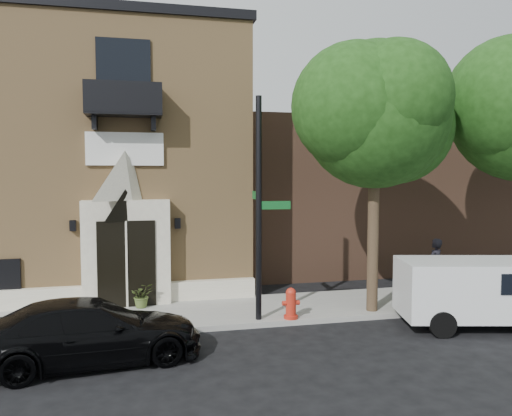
{
  "coord_description": "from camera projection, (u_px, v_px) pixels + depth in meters",
  "views": [
    {
      "loc": [
        -0.54,
        -12.79,
        4.16
      ],
      "look_at": [
        2.87,
        2.0,
        3.1
      ],
      "focal_mm": 35.0,
      "sensor_mm": 36.0,
      "label": 1
    }
  ],
  "objects": [
    {
      "name": "street_sign",
      "position": [
        259.0,
        208.0,
        13.54
      ],
      "size": [
        0.97,
        0.97,
        6.08
      ],
      "rotation": [
        0.0,
        0.0,
        -0.05
      ],
      "color": "black",
      "rests_on": "sidewalk"
    },
    {
      "name": "pedestrian_near",
      "position": [
        435.0,
        266.0,
        16.61
      ],
      "size": [
        0.8,
        0.72,
        1.85
      ],
      "primitive_type": "imported",
      "rotation": [
        0.0,
        0.0,
        3.66
      ],
      "color": "black",
      "rests_on": "sidewalk"
    },
    {
      "name": "cargo_van",
      "position": [
        491.0,
        290.0,
        13.41
      ],
      "size": [
        4.75,
        2.75,
        1.83
      ],
      "rotation": [
        0.0,
        0.0,
        -0.23
      ],
      "color": "white",
      "rests_on": "ground"
    },
    {
      "name": "street_tree_left",
      "position": [
        378.0,
        113.0,
        14.12
      ],
      "size": [
        4.97,
        4.38,
        7.77
      ],
      "color": "#38281C",
      "rests_on": "sidewalk"
    },
    {
      "name": "planter",
      "position": [
        142.0,
        295.0,
        14.92
      ],
      "size": [
        0.74,
        0.67,
        0.74
      ],
      "primitive_type": "imported",
      "rotation": [
        0.0,
        0.0,
        0.15
      ],
      "color": "#4F622C",
      "rests_on": "sidewalk"
    },
    {
      "name": "sidewalk",
      "position": [
        197.0,
        314.0,
        14.52
      ],
      "size": [
        42.0,
        3.0,
        0.15
      ],
      "primitive_type": "cube",
      "color": "gray",
      "rests_on": "ground"
    },
    {
      "name": "church",
      "position": [
        77.0,
        161.0,
        19.58
      ],
      "size": [
        12.2,
        11.01,
        9.3
      ],
      "color": "tan",
      "rests_on": "ground"
    },
    {
      "name": "fire_hydrant",
      "position": [
        291.0,
        303.0,
        13.77
      ],
      "size": [
        0.49,
        0.39,
        0.86
      ],
      "color": "red",
      "rests_on": "sidewalk"
    },
    {
      "name": "neighbour_building",
      "position": [
        408.0,
        193.0,
        24.06
      ],
      "size": [
        18.0,
        8.0,
        6.4
      ],
      "primitive_type": "cube",
      "color": "brown",
      "rests_on": "ground"
    },
    {
      "name": "black_sedan",
      "position": [
        90.0,
        332.0,
        10.91
      ],
      "size": [
        5.06,
        2.61,
        1.4
      ],
      "primitive_type": "imported",
      "rotation": [
        0.0,
        0.0,
        1.71
      ],
      "color": "black",
      "rests_on": "ground"
    },
    {
      "name": "dumpster",
      "position": [
        464.0,
        281.0,
        15.51
      ],
      "size": [
        2.23,
        1.61,
        1.31
      ],
      "rotation": [
        0.0,
        0.0,
        0.26
      ],
      "color": "#0F3818",
      "rests_on": "sidewalk"
    },
    {
      "name": "ground",
      "position": [
        165.0,
        335.0,
        12.84
      ],
      "size": [
        120.0,
        120.0,
        0.0
      ],
      "primitive_type": "plane",
      "color": "black",
      "rests_on": "ground"
    }
  ]
}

